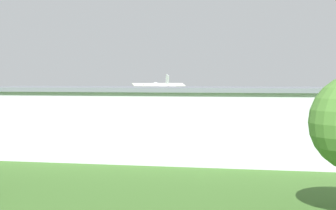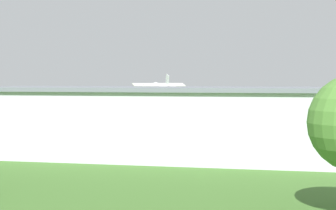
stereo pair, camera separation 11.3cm
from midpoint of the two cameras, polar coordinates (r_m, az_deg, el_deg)
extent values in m
plane|color=#3D6628|center=(82.25, 3.41, -2.02)|extent=(400.00, 400.00, 0.00)
cube|color=silver|center=(47.14, 0.35, -2.01)|extent=(33.72, 11.48, 5.68)
cube|color=slate|center=(47.00, 0.35, 1.66)|extent=(34.34, 12.10, 0.35)
cube|color=#384251|center=(52.18, 1.51, -2.12)|extent=(10.00, 0.57, 4.66)
cylinder|color=silver|center=(80.91, -0.69, 1.44)|extent=(4.55, 6.18, 2.64)
cone|color=black|center=(84.29, -1.41, 0.92)|extent=(1.15, 1.17, 0.95)
cube|color=silver|center=(81.61, -0.85, 1.21)|extent=(7.55, 5.64, 0.49)
cube|color=silver|center=(82.27, -0.99, 2.12)|extent=(7.55, 5.64, 0.49)
cube|color=silver|center=(78.39, -0.11, 2.67)|extent=(0.83, 1.21, 1.52)
cube|color=silver|center=(78.16, -0.06, 1.91)|extent=(2.67, 2.16, 0.29)
cylinder|color=black|center=(81.56, -0.13, 0.44)|extent=(0.46, 0.61, 0.64)
cylinder|color=black|center=(80.99, -1.40, 0.42)|extent=(0.46, 0.61, 0.64)
cylinder|color=#332D28|center=(82.73, 0.77, 1.67)|extent=(0.29, 0.39, 1.40)
cylinder|color=#332D28|center=(81.22, -2.64, 1.65)|extent=(0.29, 0.39, 1.40)
cube|color=#B7B7BC|center=(63.52, -14.42, -2.85)|extent=(2.20, 4.71, 0.73)
cube|color=#2D3842|center=(63.46, -14.43, -2.23)|extent=(1.80, 2.69, 0.65)
cylinder|color=black|center=(61.78, -14.24, -3.34)|extent=(0.28, 0.66, 0.64)
cylinder|color=black|center=(62.51, -15.73, -3.29)|extent=(0.28, 0.66, 0.64)
cylinder|color=black|center=(64.63, -13.14, -3.07)|extent=(0.28, 0.66, 0.64)
cylinder|color=black|center=(65.32, -14.59, -3.02)|extent=(0.28, 0.66, 0.64)
cylinder|color=navy|center=(64.04, -8.73, -3.02)|extent=(0.42, 0.42, 0.78)
cylinder|color=beige|center=(63.98, -8.74, -2.43)|extent=(0.50, 0.50, 0.55)
sphere|color=#9E704C|center=(63.95, -8.74, -2.09)|extent=(0.21, 0.21, 0.21)
cylinder|color=silver|center=(82.01, -7.54, -0.15)|extent=(0.12, 0.12, 5.43)
cone|color=orange|center=(82.19, -8.00, 1.64)|extent=(1.43, 1.00, 0.60)
camera|label=1|loc=(0.06, -90.05, 0.00)|focal=58.87mm
camera|label=2|loc=(0.06, 89.95, 0.00)|focal=58.87mm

